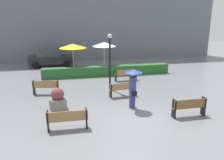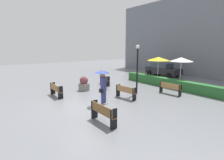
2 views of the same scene
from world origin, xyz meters
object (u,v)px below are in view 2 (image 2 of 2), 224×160
at_px(pedestrian_with_umbrella, 103,83).
at_px(parked_car, 163,69).
at_px(bench_near_right, 103,112).
at_px(bench_near_left, 56,89).
at_px(planter_pot, 84,84).
at_px(bench_far_left, 104,79).
at_px(patio_umbrella_white, 181,60).
at_px(patio_umbrella_yellow, 158,59).
at_px(bench_mid_center, 126,91).
at_px(bench_back_row, 170,88).
at_px(lamp_post, 137,64).

height_order(pedestrian_with_umbrella, parked_car, pedestrian_with_umbrella).
bearing_deg(bench_near_right, parked_car, 117.63).
bearing_deg(bench_near_left, planter_pot, 99.87).
relative_size(pedestrian_with_umbrella, planter_pot, 1.84).
height_order(bench_far_left, patio_umbrella_white, patio_umbrella_white).
relative_size(planter_pot, patio_umbrella_yellow, 0.46).
xyz_separation_m(bench_mid_center, patio_umbrella_yellow, (-2.61, 6.56, 1.81)).
height_order(bench_back_row, patio_umbrella_white, patio_umbrella_white).
relative_size(bench_near_left, bench_mid_center, 1.06).
relative_size(pedestrian_with_umbrella, lamp_post, 0.58).
bearing_deg(patio_umbrella_yellow, bench_near_right, -63.36).
bearing_deg(bench_mid_center, bench_back_row, 71.81).
distance_m(bench_back_row, bench_mid_center, 3.62).
distance_m(bench_near_right, lamp_post, 6.09).
relative_size(bench_near_right, bench_near_left, 0.97).
bearing_deg(pedestrian_with_umbrella, bench_near_right, -34.12).
xyz_separation_m(bench_back_row, pedestrian_with_umbrella, (-1.07, -5.35, 0.84)).
distance_m(bench_back_row, planter_pot, 6.78).
height_order(lamp_post, patio_umbrella_white, lamp_post).
distance_m(bench_near_right, parked_car, 15.22).
bearing_deg(lamp_post, planter_pot, -140.71).
relative_size(bench_mid_center, lamp_post, 0.45).
distance_m(bench_far_left, bench_near_left, 5.17).
relative_size(bench_mid_center, patio_umbrella_yellow, 0.66).
distance_m(bench_mid_center, patio_umbrella_yellow, 7.29).
height_order(bench_back_row, bench_near_left, bench_near_left).
xyz_separation_m(bench_far_left, bench_near_left, (1.20, -5.03, -0.02)).
height_order(bench_back_row, parked_car, parked_car).
xyz_separation_m(bench_mid_center, parked_car, (-4.61, 9.97, 0.29)).
xyz_separation_m(bench_far_left, bench_back_row, (5.71, 2.10, -0.04)).
bearing_deg(patio_umbrella_yellow, patio_umbrella_white, -2.44).
xyz_separation_m(bench_near_right, patio_umbrella_yellow, (-5.06, 10.08, 1.78)).
relative_size(bench_near_right, patio_umbrella_white, 0.65).
height_order(bench_far_left, pedestrian_with_umbrella, pedestrian_with_umbrella).
distance_m(bench_far_left, planter_pot, 2.65).
bearing_deg(planter_pot, patio_umbrella_yellow, 81.18).
relative_size(bench_far_left, bench_near_left, 0.93).
bearing_deg(bench_near_right, patio_umbrella_yellow, 116.64).
bearing_deg(planter_pot, bench_far_left, 106.87).
relative_size(bench_near_right, parked_car, 0.40).
height_order(bench_near_left, planter_pot, planter_pot).
bearing_deg(planter_pot, bench_near_right, -20.37).
distance_m(bench_near_right, planter_pot, 6.68).
bearing_deg(lamp_post, patio_umbrella_white, 84.41).
bearing_deg(parked_car, lamp_post, -63.88).
bearing_deg(bench_near_right, pedestrian_with_umbrella, 145.88).
xyz_separation_m(pedestrian_with_umbrella, planter_pot, (-3.88, 0.71, -0.84)).
xyz_separation_m(bench_near_left, lamp_post, (2.90, 5.22, 1.75)).
distance_m(bench_near_right, bench_far_left, 8.55).
height_order(bench_near_right, parked_car, parked_car).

